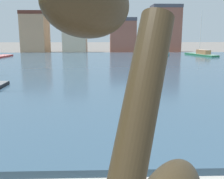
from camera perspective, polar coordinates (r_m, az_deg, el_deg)
harbor_water at (r=35.58m, az=-1.78°, el=4.57°), size 88.25×54.82×0.39m
sailboat_teal at (r=56.26m, az=11.14°, el=7.28°), size 3.84×8.63×8.34m
sailboat_green at (r=56.84m, az=18.08°, el=7.07°), size 4.53×9.77×9.05m
townhouse_corner_house at (r=68.75m, az=-15.98°, el=11.61°), size 5.70×7.79×9.86m
townhouse_tall_gabled at (r=66.71m, az=-7.89°, el=12.42°), size 5.58×7.04×10.95m
townhouse_wide_warehouse at (r=66.60m, az=2.31°, el=11.43°), size 6.28×5.55×8.41m
townhouse_narrow_midrow at (r=69.10m, az=11.26°, el=12.50°), size 6.93×6.05×11.47m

